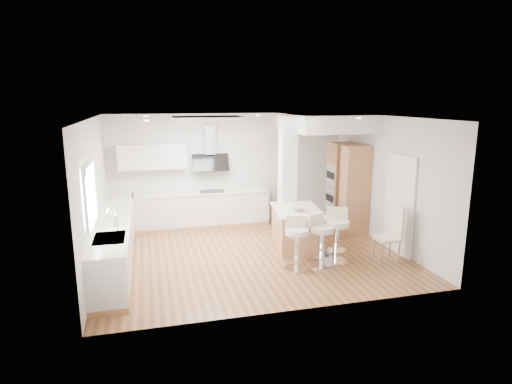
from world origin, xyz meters
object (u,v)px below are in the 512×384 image
object	(u,v)px
peninsula	(297,229)
bar_stool_c	(337,232)
bar_stool_a	(297,240)
bar_stool_b	(321,238)
dining_chair	(392,231)

from	to	relation	value
peninsula	bar_stool_c	distance (m)	1.06
bar_stool_a	bar_stool_c	bearing A→B (deg)	23.48
peninsula	bar_stool_b	size ratio (longest dim) A/B	1.54
bar_stool_a	dining_chair	xyz separation A→B (m)	(1.98, -0.05, 0.04)
bar_stool_b	dining_chair	size ratio (longest dim) A/B	0.88
bar_stool_a	dining_chair	size ratio (longest dim) A/B	0.89
dining_chair	peninsula	bearing A→B (deg)	146.94
bar_stool_a	dining_chair	bearing A→B (deg)	11.17
bar_stool_a	bar_stool_c	world-z (taller)	bar_stool_c
bar_stool_c	bar_stool_a	bearing A→B (deg)	-147.93
bar_stool_b	dining_chair	distance (m)	1.46
bar_stool_c	dining_chair	world-z (taller)	dining_chair
bar_stool_a	bar_stool_b	size ratio (longest dim) A/B	1.00
bar_stool_c	dining_chair	size ratio (longest dim) A/B	0.94
dining_chair	bar_stool_a	bearing A→B (deg)	-178.60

